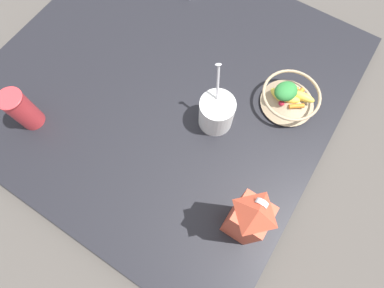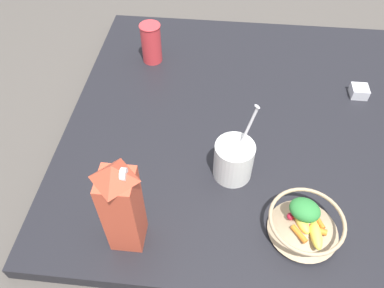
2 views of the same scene
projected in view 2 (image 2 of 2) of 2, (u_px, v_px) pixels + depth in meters
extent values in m
plane|color=#4C4742|center=(246.00, 127.00, 1.29)|extent=(6.00, 6.00, 0.00)
cube|color=black|center=(246.00, 122.00, 1.28)|extent=(1.19, 1.19, 0.05)
cylinder|color=tan|center=(302.00, 231.00, 0.98)|extent=(0.10, 0.10, 0.01)
cone|color=tan|center=(305.00, 225.00, 0.96)|extent=(0.18, 0.18, 0.05)
torus|color=tan|center=(307.00, 220.00, 0.94)|extent=(0.19, 0.19, 0.01)
ellipsoid|color=#EFD64C|center=(302.00, 223.00, 0.94)|extent=(0.07, 0.05, 0.03)
ellipsoid|color=#EFD64C|center=(297.00, 208.00, 0.97)|extent=(0.07, 0.05, 0.03)
ellipsoid|color=#EFD64C|center=(308.00, 214.00, 0.96)|extent=(0.03, 0.06, 0.03)
ellipsoid|color=#EFD64C|center=(316.00, 234.00, 0.92)|extent=(0.08, 0.03, 0.03)
cylinder|color=orange|center=(299.00, 234.00, 0.93)|extent=(0.05, 0.04, 0.01)
cylinder|color=orange|center=(318.00, 231.00, 0.93)|extent=(0.03, 0.04, 0.02)
cylinder|color=orange|center=(318.00, 220.00, 0.96)|extent=(0.05, 0.03, 0.01)
sphere|color=red|center=(314.00, 218.00, 0.96)|extent=(0.02, 0.02, 0.02)
sphere|color=red|center=(309.00, 226.00, 0.94)|extent=(0.02, 0.02, 0.02)
sphere|color=red|center=(290.00, 216.00, 0.96)|extent=(0.02, 0.02, 0.02)
sphere|color=red|center=(305.00, 218.00, 0.96)|extent=(0.01, 0.01, 0.01)
sphere|color=red|center=(299.00, 221.00, 0.95)|extent=(0.02, 0.02, 0.02)
ellipsoid|color=#2D7F38|center=(305.00, 210.00, 0.94)|extent=(0.09, 0.10, 0.04)
cube|color=#CC4C33|center=(123.00, 211.00, 0.88)|extent=(0.08, 0.08, 0.26)
pyramid|color=#CC4C33|center=(113.00, 173.00, 0.76)|extent=(0.08, 0.08, 0.04)
cylinder|color=white|center=(124.00, 174.00, 0.76)|extent=(0.03, 0.01, 0.03)
cylinder|color=white|center=(234.00, 160.00, 1.06)|extent=(0.11, 0.11, 0.12)
cylinder|color=white|center=(235.00, 149.00, 1.03)|extent=(0.10, 0.10, 0.02)
cylinder|color=silver|center=(245.00, 134.00, 1.00)|extent=(0.05, 0.06, 0.18)
ellipsoid|color=silver|center=(258.00, 107.00, 0.95)|extent=(0.02, 0.02, 0.01)
cylinder|color=#DB383D|center=(151.00, 43.00, 1.41)|extent=(0.08, 0.08, 0.15)
torus|color=#DB383D|center=(150.00, 26.00, 1.36)|extent=(0.08, 0.08, 0.01)
cube|color=silver|center=(359.00, 91.00, 1.32)|extent=(0.06, 0.06, 0.04)
cube|color=brown|center=(359.00, 93.00, 1.32)|extent=(0.05, 0.05, 0.02)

